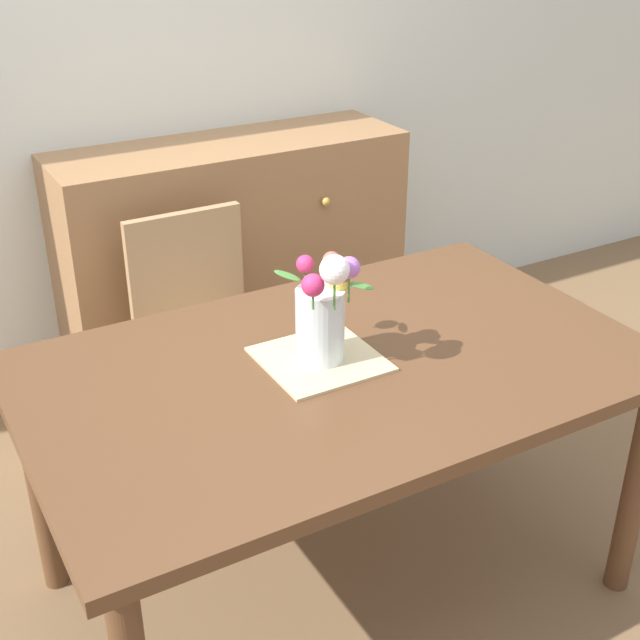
% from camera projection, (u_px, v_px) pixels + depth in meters
% --- Properties ---
extents(ground_plane, '(12.00, 12.00, 0.00)m').
position_uv_depth(ground_plane, '(336.00, 582.00, 2.59)').
color(ground_plane, brown).
extents(back_wall, '(7.00, 0.10, 2.80)m').
position_uv_depth(back_wall, '(122.00, 31.00, 3.18)').
color(back_wall, silver).
rests_on(back_wall, ground_plane).
extents(dining_table, '(1.63, 1.01, 0.77)m').
position_uv_depth(dining_table, '(338.00, 391.00, 2.28)').
color(dining_table, brown).
rests_on(dining_table, ground_plane).
extents(chair_far, '(0.42, 0.42, 0.90)m').
position_uv_depth(chair_far, '(201.00, 324.00, 2.98)').
color(chair_far, tan).
rests_on(chair_far, ground_plane).
extents(dresser, '(1.40, 0.47, 1.00)m').
position_uv_depth(dresser, '(234.00, 261.00, 3.52)').
color(dresser, '#9E7047').
rests_on(dresser, ground_plane).
extents(placemat, '(0.30, 0.30, 0.01)m').
position_uv_depth(placemat, '(320.00, 359.00, 2.24)').
color(placemat, '#CCB789').
rests_on(placemat, dining_table).
extents(flower_vase, '(0.23, 0.26, 0.33)m').
position_uv_depth(flower_vase, '(324.00, 309.00, 2.16)').
color(flower_vase, silver).
rests_on(flower_vase, placemat).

